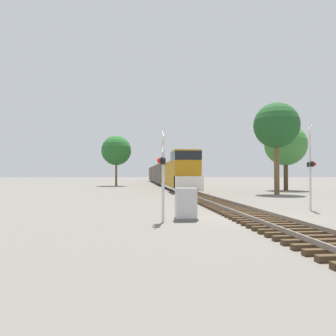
# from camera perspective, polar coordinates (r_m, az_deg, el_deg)

# --- Properties ---
(ground_plane) EXTENTS (400.00, 400.00, 0.00)m
(ground_plane) POSITION_cam_1_polar(r_m,az_deg,el_deg) (15.84, 14.77, -8.45)
(ground_plane) COLOR #666059
(rail_track_bed) EXTENTS (2.60, 160.00, 0.31)m
(rail_track_bed) POSITION_cam_1_polar(r_m,az_deg,el_deg) (15.83, 14.77, -7.96)
(rail_track_bed) COLOR #42301E
(rail_track_bed) RESTS_ON ground
(freight_train) EXTENTS (2.90, 71.06, 4.65)m
(freight_train) POSITION_cam_1_polar(r_m,az_deg,el_deg) (67.95, -1.01, -1.05)
(freight_train) COLOR #B77A14
(freight_train) RESTS_ON ground
(crossing_signal_near) EXTENTS (0.43, 1.01, 3.82)m
(crossing_signal_near) POSITION_cam_1_polar(r_m,az_deg,el_deg) (13.85, -1.00, 0.38)
(crossing_signal_near) COLOR silver
(crossing_signal_near) RESTS_ON ground
(crossing_signal_far) EXTENTS (0.57, 1.01, 4.75)m
(crossing_signal_far) POSITION_cam_1_polar(r_m,az_deg,el_deg) (20.03, 23.61, 0.52)
(crossing_signal_far) COLOR silver
(crossing_signal_far) RESTS_ON ground
(relay_cabinet) EXTENTS (1.01, 0.63, 1.43)m
(relay_cabinet) POSITION_cam_1_polar(r_m,az_deg,el_deg) (14.53, 3.15, -6.36)
(relay_cabinet) COLOR slate
(relay_cabinet) RESTS_ON ground
(tree_far_right) EXTENTS (4.59, 4.59, 9.28)m
(tree_far_right) POSITION_cam_1_polar(r_m,az_deg,el_deg) (35.12, 18.36, 6.96)
(tree_far_right) COLOR brown
(tree_far_right) RESTS_ON ground
(tree_mid_background) EXTENTS (5.23, 5.23, 8.37)m
(tree_mid_background) POSITION_cam_1_polar(r_m,az_deg,el_deg) (43.77, 19.80, 3.81)
(tree_mid_background) COLOR #473521
(tree_mid_background) RESTS_ON ground
(tree_deep_background) EXTENTS (5.16, 5.16, 8.75)m
(tree_deep_background) POSITION_cam_1_polar(r_m,az_deg,el_deg) (57.63, -9.00, 3.03)
(tree_deep_background) COLOR brown
(tree_deep_background) RESTS_ON ground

